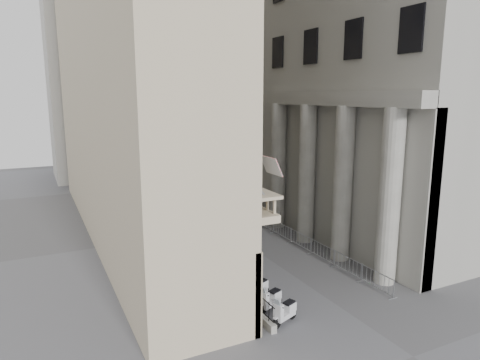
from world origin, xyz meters
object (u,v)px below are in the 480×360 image
object	(u,v)px
info_kiosk	(199,248)
street_lamp	(160,167)
security_tent	(161,188)
pedestrian_a	(208,208)
scooter_0	(285,323)
pedestrian_b	(207,192)

from	to	relation	value
info_kiosk	street_lamp	bearing A→B (deg)	97.77
security_tent	pedestrian_a	distance (m)	4.50
scooter_0	street_lamp	xyz separation A→B (m)	(-0.08, 20.64, 4.48)
pedestrian_a	scooter_0	bearing A→B (deg)	76.39
pedestrian_b	info_kiosk	bearing A→B (deg)	92.22
scooter_0	pedestrian_b	bearing A→B (deg)	-33.66
security_tent	pedestrian_a	world-z (taller)	security_tent
street_lamp	pedestrian_a	distance (m)	5.58
street_lamp	pedestrian_b	world-z (taller)	street_lamp
security_tent	info_kiosk	xyz separation A→B (m)	(-0.70, -11.25, -1.76)
street_lamp	pedestrian_b	xyz separation A→B (m)	(5.68, 3.38, -3.53)
info_kiosk	pedestrian_a	distance (m)	10.41
pedestrian_b	scooter_0	bearing A→B (deg)	102.45
scooter_0	pedestrian_a	xyz separation A→B (m)	(3.59, 18.57, 0.83)
scooter_0	info_kiosk	bearing A→B (deg)	-15.37
info_kiosk	pedestrian_b	distance (m)	16.21
scooter_0	security_tent	distance (m)	20.55
security_tent	pedestrian_b	xyz separation A→B (m)	(5.73, 3.64, -1.66)
security_tent	pedestrian_b	world-z (taller)	security_tent
info_kiosk	security_tent	bearing A→B (deg)	97.93
security_tent	info_kiosk	size ratio (longest dim) A/B	2.29
scooter_0	street_lamp	size ratio (longest dim) A/B	0.20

